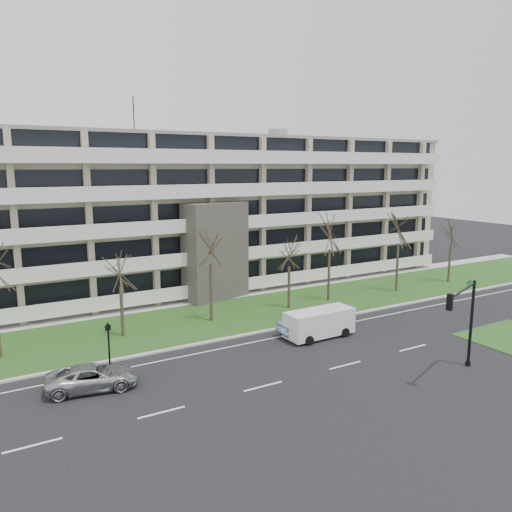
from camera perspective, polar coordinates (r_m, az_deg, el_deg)
ground at (r=32.38m, az=10.15°, el=-12.20°), size 160.00×160.00×0.00m
grass_verge at (r=42.48m, az=-1.34°, el=-6.51°), size 90.00×10.00×0.06m
curb at (r=38.38m, az=2.32°, el=-8.32°), size 90.00×0.35×0.12m
sidewalk at (r=47.18m, az=-4.60°, el=-4.81°), size 90.00×2.00×0.08m
grass_median at (r=41.34m, az=27.15°, el=-8.15°), size 7.00×5.00×0.06m
lane_edge_line at (r=37.21m, az=3.58°, el=-9.03°), size 90.00×0.12×0.01m
apartment_building at (r=52.00m, az=-8.01°, el=5.01°), size 60.50×15.10×18.75m
silver_pickup at (r=29.96m, az=-18.18°, el=-13.03°), size 5.32×3.16×1.39m
blue_sedan at (r=37.29m, az=6.11°, el=-7.75°), size 4.86×1.85×1.58m
white_van at (r=36.74m, az=7.34°, el=-7.36°), size 5.26×2.23×2.02m
traffic_signal at (r=31.88m, az=22.72°, el=-6.23°), size 4.61×1.99×5.67m
pedestrian_signal at (r=31.90m, az=-16.50°, el=-9.18°), size 0.32×0.28×2.97m
tree_2 at (r=36.79m, az=-15.31°, el=-1.30°), size 3.31×3.31×6.62m
tree_3 at (r=39.08m, az=-5.27°, el=1.71°), size 4.18×4.18×8.35m
tree_4 at (r=42.80m, az=3.83°, el=0.65°), size 3.32×3.32×6.64m
tree_5 at (r=45.53m, az=8.46°, el=3.05°), size 4.28×4.28×8.56m
tree_6 at (r=50.43m, az=16.06°, el=3.46°), size 4.28×4.28×8.56m
tree_7 at (r=56.52m, az=21.45°, el=2.61°), size 3.51×3.51×7.01m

